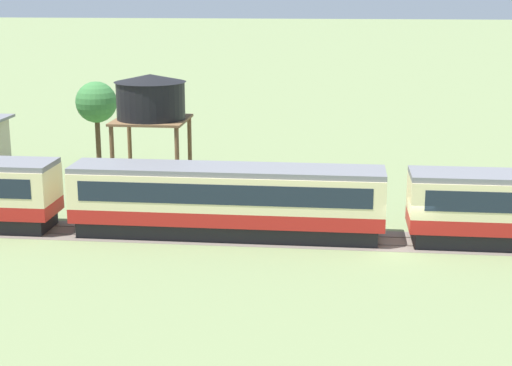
% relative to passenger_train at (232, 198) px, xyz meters
% --- Properties ---
extents(ground_plane, '(600.00, 600.00, 0.00)m').
position_rel_passenger_train_xyz_m(ground_plane, '(9.64, -0.79, -2.21)').
color(ground_plane, '#707F51').
extents(passenger_train, '(92.13, 3.14, 3.98)m').
position_rel_passenger_train_xyz_m(passenger_train, '(0.00, 0.00, 0.00)').
color(passenger_train, '#AD1E19').
rests_on(passenger_train, ground_plane).
extents(railway_track, '(140.79, 3.60, 0.04)m').
position_rel_passenger_train_xyz_m(railway_track, '(-4.22, 0.00, -2.20)').
color(railway_track, '#665B51').
rests_on(railway_track, ground_plane).
extents(water_tower, '(4.68, 4.68, 8.14)m').
position_rel_passenger_train_xyz_m(water_tower, '(-6.34, 7.83, 4.31)').
color(water_tower, brown).
rests_on(water_tower, ground_plane).
extents(yard_tree_0, '(3.15, 3.15, 6.59)m').
position_rel_passenger_train_xyz_m(yard_tree_0, '(-12.69, 16.32, 2.75)').
color(yard_tree_0, '#4C3823').
rests_on(yard_tree_0, ground_plane).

